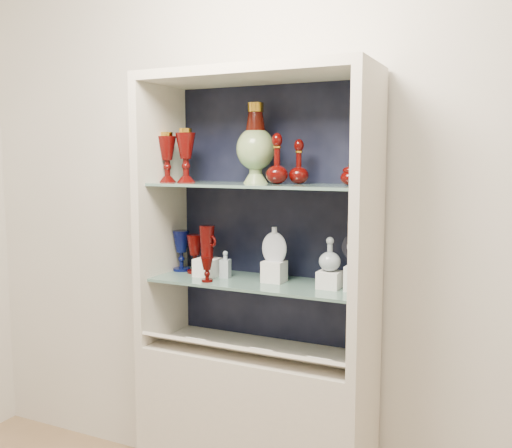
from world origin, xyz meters
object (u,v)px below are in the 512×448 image
at_px(clear_square_bottle, 225,264).
at_px(flat_flask, 274,243).
at_px(ruby_decanter_b, 299,160).
at_px(ruby_pitcher, 207,242).
at_px(pedestal_lamp_left, 167,157).
at_px(ruby_goblet_tall, 195,254).
at_px(cameo_medallion, 356,249).
at_px(ruby_decanter_a, 277,156).
at_px(pedestal_lamp_right, 186,156).
at_px(clear_round_decanter, 330,255).
at_px(ruby_goblet_small, 207,270).
at_px(cobalt_goblet, 181,251).
at_px(lidded_bowl, 351,174).
at_px(enamel_urn, 256,143).

xyz_separation_m(clear_square_bottle, flat_flask, (0.23, 0.01, 0.11)).
bearing_deg(ruby_decanter_b, ruby_pitcher, -172.05).
distance_m(pedestal_lamp_left, ruby_goblet_tall, 0.46).
relative_size(ruby_decanter_b, cameo_medallion, 1.40).
bearing_deg(ruby_decanter_a, ruby_decanter_b, 35.75).
distance_m(pedestal_lamp_right, clear_round_decanter, 0.78).
height_order(ruby_decanter_b, ruby_goblet_small, ruby_decanter_b).
distance_m(pedestal_lamp_left, cobalt_goblet, 0.44).
bearing_deg(ruby_goblet_tall, lidded_bowl, -2.25).
xyz_separation_m(pedestal_lamp_left, ruby_goblet_tall, (0.10, 0.06, -0.44)).
distance_m(ruby_pitcher, clear_round_decanter, 0.57).
relative_size(enamel_urn, ruby_goblet_small, 3.30).
bearing_deg(pedestal_lamp_left, enamel_urn, 11.19).
xyz_separation_m(lidded_bowl, ruby_goblet_tall, (-0.74, 0.03, -0.38)).
distance_m(ruby_decanter_a, ruby_goblet_small, 0.57).
xyz_separation_m(pedestal_lamp_left, ruby_decanter_b, (0.60, 0.08, -0.01)).
height_order(ruby_goblet_small, cameo_medallion, cameo_medallion).
xyz_separation_m(enamel_urn, lidded_bowl, (0.44, -0.05, -0.13)).
xyz_separation_m(pedestal_lamp_right, flat_flask, (0.42, 0.03, -0.37)).
bearing_deg(cobalt_goblet, clear_round_decanter, -3.76).
relative_size(pedestal_lamp_right, lidded_bowl, 2.58).
bearing_deg(ruby_decanter_b, clear_square_bottle, -170.55).
bearing_deg(clear_square_bottle, ruby_decanter_b, 9.45).
xyz_separation_m(lidded_bowl, clear_round_decanter, (-0.08, -0.00, -0.33)).
height_order(clear_square_bottle, cameo_medallion, cameo_medallion).
bearing_deg(clear_square_bottle, ruby_goblet_tall, 168.91).
bearing_deg(clear_square_bottle, ruby_decanter_a, -0.20).
xyz_separation_m(lidded_bowl, ruby_pitcher, (-0.65, -0.01, -0.31)).
xyz_separation_m(pedestal_lamp_left, flat_flask, (0.51, 0.04, -0.37)).
distance_m(enamel_urn, ruby_decanter_a, 0.14).
bearing_deg(flat_flask, lidded_bowl, -9.23).
xyz_separation_m(ruby_goblet_tall, ruby_goblet_small, (0.15, -0.14, -0.04)).
relative_size(pedestal_lamp_left, ruby_goblet_tall, 1.26).
relative_size(ruby_goblet_small, clear_round_decanter, 0.78).
distance_m(ruby_decanter_a, cameo_medallion, 0.50).
bearing_deg(pedestal_lamp_left, ruby_goblet_small, -17.62).
xyz_separation_m(ruby_decanter_a, clear_square_bottle, (-0.25, 0.00, -0.48)).
bearing_deg(clear_round_decanter, flat_flask, 177.23).
relative_size(pedestal_lamp_left, clear_square_bottle, 1.85).
height_order(ruby_goblet_tall, flat_flask, flat_flask).
relative_size(cobalt_goblet, clear_round_decanter, 1.42).
bearing_deg(pedestal_lamp_left, cameo_medallion, 1.96).
height_order(ruby_goblet_tall, ruby_pitcher, ruby_pitcher).
relative_size(enamel_urn, lidded_bowl, 3.71).
xyz_separation_m(cobalt_goblet, ruby_pitcher, (0.17, -0.06, 0.06)).
bearing_deg(clear_square_bottle, pedestal_lamp_right, -175.59).
xyz_separation_m(enamel_urn, ruby_pitcher, (-0.21, -0.06, -0.44)).
distance_m(lidded_bowl, flat_flask, 0.45).
bearing_deg(ruby_goblet_tall, enamel_urn, 3.17).
height_order(pedestal_lamp_right, cobalt_goblet, pedestal_lamp_right).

